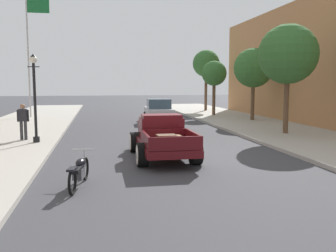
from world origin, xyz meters
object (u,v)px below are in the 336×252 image
object	(u,v)px
street_tree_second	(253,68)
street_tree_farthest	(206,64)
street_lamp_near	(35,91)
street_tree_nearest	(288,54)
motorcycle_parked	(79,171)
pedestrian_sidewalk_left	(23,120)
street_tree_third	(214,74)
flagpole	(31,43)
car_background_silver	(159,111)
hotrod_truck_maroon	(162,137)

from	to	relation	value
street_tree_second	street_tree_farthest	xyz separation A→B (m)	(-0.68, 9.47, 0.75)
street_lamp_near	street_tree_nearest	world-z (taller)	street_tree_nearest
motorcycle_parked	pedestrian_sidewalk_left	size ratio (longest dim) A/B	1.27
street_tree_third	street_tree_farthest	xyz separation A→B (m)	(0.79, 5.06, 1.05)
flagpole	street_tree_farthest	bearing A→B (deg)	15.17
car_background_silver	motorcycle_parked	bearing A→B (deg)	-106.28
motorcycle_parked	car_background_silver	world-z (taller)	car_background_silver
car_background_silver	street_tree_third	xyz separation A→B (m)	(5.12, 3.57, 2.71)
car_background_silver	street_lamp_near	distance (m)	11.19
street_lamp_near	street_tree_third	bearing A→B (deg)	45.76
street_lamp_near	flagpole	xyz separation A→B (m)	(-2.23, 13.29, 3.39)
car_background_silver	pedestrian_sidewalk_left	xyz separation A→B (m)	(-7.51, -7.90, 0.32)
street_tree_second	street_tree_third	bearing A→B (deg)	108.46
flagpole	street_tree_farthest	distance (m)	15.56
hotrod_truck_maroon	street_tree_farthest	world-z (taller)	street_tree_farthest
pedestrian_sidewalk_left	street_tree_second	xyz separation A→B (m)	(14.11, 7.06, 2.69)
street_tree_second	hotrod_truck_maroon	bearing A→B (deg)	-126.59
street_tree_farthest	hotrod_truck_maroon	bearing A→B (deg)	-110.39
hotrod_truck_maroon	motorcycle_parked	bearing A→B (deg)	-127.05
street_tree_farthest	street_lamp_near	bearing A→B (deg)	-126.31
motorcycle_parked	street_tree_second	world-z (taller)	street_tree_second
hotrod_truck_maroon	street_lamp_near	size ratio (longest dim) A/B	1.29
flagpole	street_tree_third	world-z (taller)	flagpole
flagpole	street_tree_third	size ratio (longest dim) A/B	2.09
car_background_silver	street_tree_farthest	distance (m)	11.12
street_tree_third	street_lamp_near	bearing A→B (deg)	-134.24
motorcycle_parked	street_tree_third	xyz separation A→B (m)	(9.77, 19.49, 3.03)
pedestrian_sidewalk_left	street_lamp_near	size ratio (longest dim) A/B	0.43
hotrod_truck_maroon	car_background_silver	xyz separation A→B (m)	(1.82, 12.17, 0.01)
street_tree_farthest	car_background_silver	bearing A→B (deg)	-124.41
street_tree_farthest	motorcycle_parked	bearing A→B (deg)	-113.28
street_tree_second	street_tree_farthest	world-z (taller)	street_tree_farthest
street_lamp_near	street_tree_second	size ratio (longest dim) A/B	0.77
car_background_silver	pedestrian_sidewalk_left	world-z (taller)	pedestrian_sidewalk_left
motorcycle_parked	street_tree_third	bearing A→B (deg)	63.37
street_lamp_near	street_tree_second	xyz separation A→B (m)	(13.43, 7.87, 1.39)
car_background_silver	pedestrian_sidewalk_left	bearing A→B (deg)	-133.56
flagpole	street_tree_nearest	world-z (taller)	flagpole
street_lamp_near	street_tree_nearest	bearing A→B (deg)	3.87
street_tree_nearest	street_tree_third	bearing A→B (deg)	91.57
hotrod_truck_maroon	street_lamp_near	world-z (taller)	street_lamp_near
hotrod_truck_maroon	motorcycle_parked	xyz separation A→B (m)	(-2.83, -3.75, -0.31)
street_lamp_near	street_tree_farthest	bearing A→B (deg)	53.69
pedestrian_sidewalk_left	street_lamp_near	world-z (taller)	street_lamp_near
street_lamp_near	car_background_silver	bearing A→B (deg)	51.90
street_tree_nearest	street_tree_second	world-z (taller)	street_tree_nearest
hotrod_truck_maroon	car_background_silver	distance (m)	12.31
street_lamp_near	street_tree_farthest	size ratio (longest dim) A/B	0.68
pedestrian_sidewalk_left	street_tree_third	size ratio (longest dim) A/B	0.38
street_lamp_near	street_tree_farthest	world-z (taller)	street_tree_farthest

